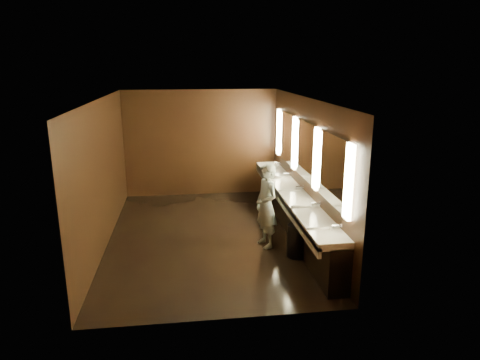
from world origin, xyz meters
The scene contains 10 objects.
floor centered at (0.00, 0.00, 0.00)m, with size 6.00×6.00×0.00m, color black.
ceiling centered at (0.00, 0.00, 2.80)m, with size 4.00×6.00×0.02m, color #2D2D2B.
wall_back centered at (0.00, 3.00, 1.40)m, with size 4.00×0.02×2.80m, color black.
wall_front centered at (0.00, -3.00, 1.40)m, with size 4.00×0.02×2.80m, color black.
wall_left centered at (-2.00, 0.00, 1.40)m, with size 0.02×6.00×2.80m, color black.
wall_right centered at (2.00, 0.00, 1.40)m, with size 0.02×6.00×2.80m, color black.
sink_counter centered at (1.79, 0.00, 0.50)m, with size 0.55×5.40×1.01m.
mirror_band centered at (1.98, 0.00, 1.75)m, with size 0.06×5.03×1.15m.
person centered at (1.09, -0.61, 0.82)m, with size 0.60×0.39×1.64m, color #91BCD8.
trash_bin centered at (1.58, -1.16, 0.30)m, with size 0.39×0.39×0.61m, color black.
Camera 1 is at (-0.41, -8.22, 3.45)m, focal length 32.00 mm.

